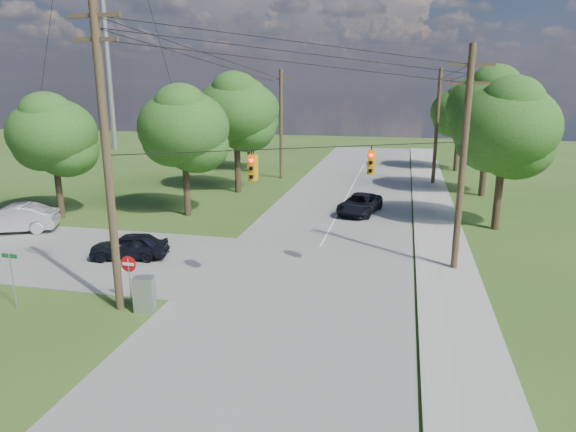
% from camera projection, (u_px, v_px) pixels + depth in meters
% --- Properties ---
extents(ground, '(140.00, 140.00, 0.00)m').
position_uv_depth(ground, '(225.00, 324.00, 19.32)').
color(ground, '#2B4C19').
rests_on(ground, ground).
extents(main_road, '(10.00, 100.00, 0.03)m').
position_uv_depth(main_road, '(303.00, 280.00, 23.61)').
color(main_road, gray).
rests_on(main_road, ground).
extents(sidewalk_east, '(2.60, 100.00, 0.12)m').
position_uv_depth(sidewalk_east, '(455.00, 292.00, 22.17)').
color(sidewalk_east, '#A9A79E').
rests_on(sidewalk_east, ground).
extents(pole_sw, '(2.00, 0.32, 12.00)m').
position_uv_depth(pole_sw, '(107.00, 155.00, 19.10)').
color(pole_sw, brown).
rests_on(pole_sw, ground).
extents(pole_ne, '(2.00, 0.32, 10.50)m').
position_uv_depth(pole_ne, '(463.00, 158.00, 23.59)').
color(pole_ne, brown).
rests_on(pole_ne, ground).
extents(pole_north_e, '(2.00, 0.32, 10.00)m').
position_uv_depth(pole_north_e, '(437.00, 126.00, 44.44)').
color(pole_north_e, brown).
rests_on(pole_north_e, ground).
extents(pole_north_w, '(2.00, 0.32, 10.00)m').
position_uv_depth(pole_north_w, '(281.00, 123.00, 47.40)').
color(pole_north_w, brown).
rests_on(pole_north_w, ground).
extents(power_lines, '(13.93, 29.62, 4.93)m').
position_uv_depth(power_lines, '(318.00, 76.00, 27.58)').
color(power_lines, black).
rests_on(power_lines, ground).
extents(traffic_signals, '(4.91, 3.27, 1.05)m').
position_uv_depth(traffic_signals, '(314.00, 164.00, 21.56)').
color(traffic_signals, orange).
rests_on(traffic_signals, ground).
extents(tree_w_near, '(6.00, 6.00, 8.40)m').
position_uv_depth(tree_w_near, '(184.00, 128.00, 33.68)').
color(tree_w_near, '#473523').
rests_on(tree_w_near, ground).
extents(tree_w_mid, '(6.40, 6.40, 9.22)m').
position_uv_depth(tree_w_mid, '(236.00, 111.00, 40.85)').
color(tree_w_mid, '#473523').
rests_on(tree_w_mid, ground).
extents(tree_w_far, '(6.00, 6.00, 8.73)m').
position_uv_depth(tree_w_far, '(249.00, 109.00, 50.79)').
color(tree_w_far, '#473523').
rests_on(tree_w_far, ground).
extents(tree_e_near, '(6.20, 6.20, 8.81)m').
position_uv_depth(tree_e_near, '(505.00, 127.00, 30.28)').
color(tree_e_near, '#473523').
rests_on(tree_e_near, ground).
extents(tree_e_mid, '(6.60, 6.60, 9.64)m').
position_uv_depth(tree_e_mid, '(490.00, 108.00, 39.44)').
color(tree_e_mid, '#473523').
rests_on(tree_e_mid, ground).
extents(tree_e_far, '(5.80, 5.80, 8.32)m').
position_uv_depth(tree_e_far, '(460.00, 112.00, 51.23)').
color(tree_e_far, '#473523').
rests_on(tree_e_far, ground).
extents(tree_cross_n, '(5.60, 5.60, 7.91)m').
position_uv_depth(tree_cross_n, '(53.00, 134.00, 33.11)').
color(tree_cross_n, '#473523').
rests_on(tree_cross_n, ground).
extents(car_cross_dark, '(4.19, 2.47, 1.34)m').
position_uv_depth(car_cross_dark, '(129.00, 246.00, 26.31)').
color(car_cross_dark, black).
rests_on(car_cross_dark, cross_road).
extents(car_cross_silver, '(5.35, 3.57, 1.67)m').
position_uv_depth(car_cross_silver, '(13.00, 219.00, 30.90)').
color(car_cross_silver, '#B8BBBF').
rests_on(car_cross_silver, cross_road).
extents(car_main_north, '(3.14, 5.14, 1.33)m').
position_uv_depth(car_main_north, '(360.00, 204.00, 35.40)').
color(car_main_north, black).
rests_on(car_main_north, main_road).
extents(control_cabinet, '(0.89, 0.72, 1.43)m').
position_uv_depth(control_cabinet, '(145.00, 294.00, 20.30)').
color(control_cabinet, '#9A9D9F').
rests_on(control_cabinet, ground).
extents(do_not_enter_sign, '(0.68, 0.08, 2.04)m').
position_uv_depth(do_not_enter_sign, '(129.00, 268.00, 20.83)').
color(do_not_enter_sign, '#9A9D9F').
rests_on(do_not_enter_sign, ground).
extents(street_name_sign, '(0.70, 0.06, 2.32)m').
position_uv_depth(street_name_sign, '(12.00, 273.00, 20.32)').
color(street_name_sign, '#9A9D9F').
rests_on(street_name_sign, ground).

